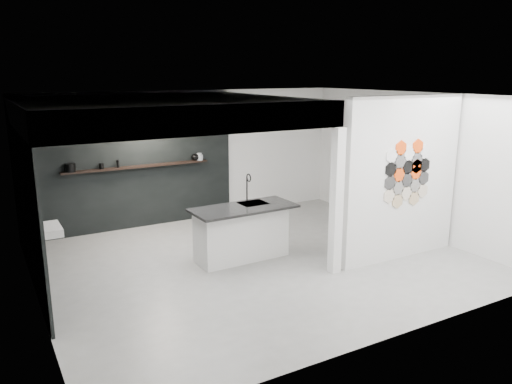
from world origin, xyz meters
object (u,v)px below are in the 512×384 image
object	(u,v)px
stockpot	(70,168)
bottle_dark	(118,164)
wall_basin	(47,230)
kettle	(195,157)
partition_panel	(402,179)
glass_vase	(199,157)
kitchen_island	(242,232)
utensil_cup	(101,166)
glass_bowl	(199,157)

from	to	relation	value
stockpot	bottle_dark	distance (m)	0.91
wall_basin	bottle_dark	distance (m)	2.69
stockpot	kettle	size ratio (longest dim) A/B	1.13
bottle_dark	kettle	bearing A→B (deg)	0.00
partition_panel	stockpot	distance (m)	6.11
wall_basin	partition_panel	bearing A→B (deg)	-18.23
wall_basin	glass_vase	size ratio (longest dim) A/B	3.90
partition_panel	kettle	bearing A→B (deg)	119.33
wall_basin	kitchen_island	size ratio (longest dim) A/B	0.33
partition_panel	utensil_cup	distance (m)	5.67
kitchen_island	stockpot	distance (m)	3.59
partition_panel	stockpot	size ratio (longest dim) A/B	14.39
glass_vase	utensil_cup	xyz separation A→B (m)	(-2.08, 0.00, -0.02)
glass_vase	utensil_cup	size ratio (longest dim) A/B	1.40
stockpot	bottle_dark	world-z (taller)	stockpot
stockpot	utensil_cup	bearing A→B (deg)	0.00
kettle	bottle_dark	xyz separation A→B (m)	(-1.66, 0.00, 0.00)
stockpot	bottle_dark	bearing A→B (deg)	0.00
wall_basin	stockpot	size ratio (longest dim) A/B	3.08
partition_panel	kettle	size ratio (longest dim) A/B	16.28
stockpot	glass_bowl	size ratio (longest dim) A/B	1.21
stockpot	partition_panel	bearing A→B (deg)	-39.24
stockpot	glass_bowl	xyz separation A→B (m)	(2.66, 0.00, -0.02)
wall_basin	glass_vase	bearing A→B (deg)	31.35
kettle	kitchen_island	bearing A→B (deg)	-107.51
kitchen_island	glass_bowl	distance (m)	2.77
kitchen_island	utensil_cup	size ratio (longest dim) A/B	16.55
kettle	glass_vase	distance (m)	0.10
glass_bowl	bottle_dark	xyz separation A→B (m)	(-1.75, 0.00, 0.02)
kitchen_island	kettle	bearing A→B (deg)	82.92
kitchen_island	bottle_dark	world-z (taller)	bottle_dark
stockpot	utensil_cup	xyz separation A→B (m)	(0.58, 0.00, -0.02)
wall_basin	glass_bowl	xyz separation A→B (m)	(3.39, 2.07, 0.53)
kitchen_island	kettle	world-z (taller)	kettle
glass_vase	utensil_cup	distance (m)	2.08
partition_panel	bottle_dark	size ratio (longest dim) A/B	18.98
bottle_dark	glass_bowl	bearing A→B (deg)	0.00
utensil_cup	stockpot	bearing A→B (deg)	180.00
kitchen_island	utensil_cup	xyz separation A→B (m)	(-1.73, 2.60, 0.89)
wall_basin	utensil_cup	size ratio (longest dim) A/B	5.47
kettle	glass_bowl	distance (m)	0.10
utensil_cup	glass_bowl	bearing A→B (deg)	0.00
kettle	glass_bowl	world-z (taller)	kettle
partition_panel	glass_bowl	bearing A→B (deg)	118.23
glass_bowl	glass_vase	world-z (taller)	glass_vase
kitchen_island	bottle_dark	size ratio (longest dim) A/B	12.30
glass_vase	bottle_dark	bearing A→B (deg)	180.00
kettle	utensil_cup	xyz separation A→B (m)	(-1.98, 0.00, -0.02)
partition_panel	kitchen_island	bearing A→B (deg)	152.36
stockpot	kettle	distance (m)	2.56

